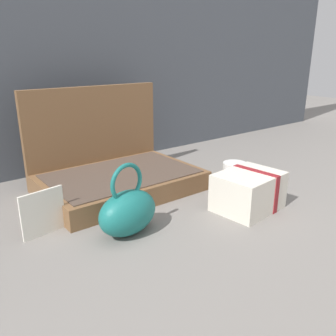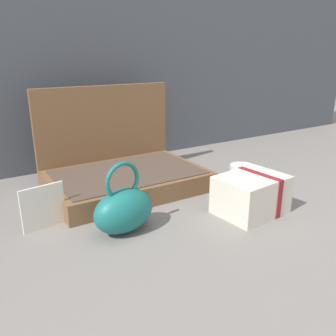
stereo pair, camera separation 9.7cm
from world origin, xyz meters
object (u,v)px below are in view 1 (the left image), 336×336
object	(u,v)px
teal_pouch_handbag	(128,211)
cream_toiletry_bag	(249,191)
open_suitcase	(114,169)
coffee_mug	(233,175)
info_card_left	(43,213)

from	to	relation	value
teal_pouch_handbag	cream_toiletry_bag	world-z (taller)	teal_pouch_handbag
open_suitcase	coffee_mug	size ratio (longest dim) A/B	4.31
teal_pouch_handbag	cream_toiletry_bag	distance (m)	0.37
teal_pouch_handbag	coffee_mug	xyz separation A→B (m)	(0.45, 0.05, -0.02)
teal_pouch_handbag	cream_toiletry_bag	xyz separation A→B (m)	(0.36, -0.09, -0.01)
open_suitcase	info_card_left	bearing A→B (deg)	-149.71
open_suitcase	info_card_left	xyz separation A→B (m)	(-0.31, -0.18, -0.01)
open_suitcase	teal_pouch_handbag	world-z (taller)	open_suitcase
coffee_mug	info_card_left	xyz separation A→B (m)	(-0.63, 0.08, 0.01)
teal_pouch_handbag	coffee_mug	world-z (taller)	teal_pouch_handbag
info_card_left	open_suitcase	bearing A→B (deg)	21.18
cream_toiletry_bag	info_card_left	size ratio (longest dim) A/B	1.70
coffee_mug	cream_toiletry_bag	bearing A→B (deg)	-121.88
coffee_mug	info_card_left	distance (m)	0.63
open_suitcase	teal_pouch_handbag	bearing A→B (deg)	-113.45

